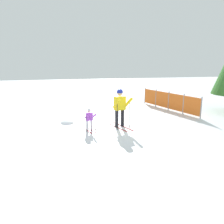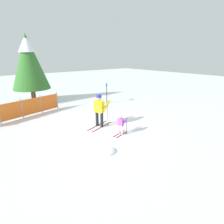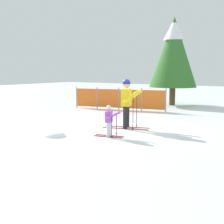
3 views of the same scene
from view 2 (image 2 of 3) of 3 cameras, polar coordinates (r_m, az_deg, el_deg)
The scene contains 7 objects.
ground_plane at distance 9.36m, azimuth -3.96°, elevation -4.46°, with size 60.00×60.00×0.00m, color white.
skier_adult at distance 8.94m, azimuth -4.12°, elevation 1.52°, with size 1.67×0.92×1.74m.
skier_child at distance 8.17m, azimuth 2.92°, elevation -3.60°, with size 0.94×0.50×0.98m.
safety_fence at distance 11.58m, azimuth -27.35°, elevation 0.99°, with size 4.85×1.21×1.15m.
conifer_far at distance 14.86m, azimuth -25.57°, elevation 14.77°, with size 2.75×2.75×5.10m.
trail_marker at distance 13.42m, azimuth -1.76°, elevation 6.85°, with size 0.10×0.27×1.57m.
snow_mound at distance 6.95m, azimuth -1.65°, elevation -12.95°, with size 0.76×0.64×0.30m, color white.
Camera 2 is at (-4.91, -7.11, 3.59)m, focal length 28.00 mm.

